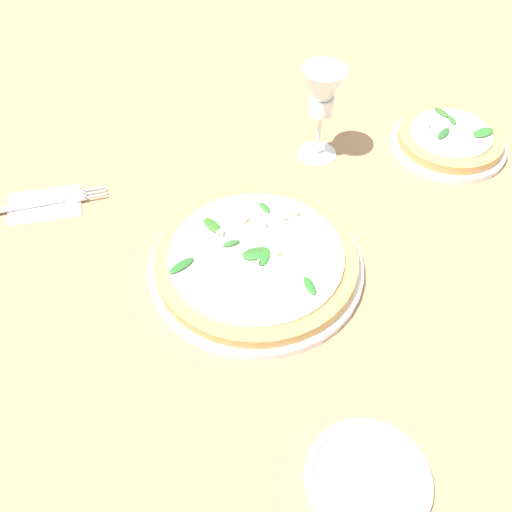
{
  "coord_description": "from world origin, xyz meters",
  "views": [
    {
      "loc": [
        -0.26,
        -0.54,
        0.71
      ],
      "look_at": [
        -0.04,
        0.01,
        0.03
      ],
      "focal_mm": 42.0,
      "sensor_mm": 36.0,
      "label": 1
    }
  ],
  "objects": [
    {
      "name": "pizza_arugula_main",
      "position": [
        -0.04,
        0.01,
        0.02
      ],
      "size": [
        0.33,
        0.33,
        0.05
      ],
      "color": "white",
      "rests_on": "ground_plane"
    },
    {
      "name": "side_plate_white",
      "position": [
        -0.04,
        -0.34,
        0.01
      ],
      "size": [
        0.15,
        0.15,
        0.02
      ],
      "color": "white",
      "rests_on": "ground_plane"
    },
    {
      "name": "napkin",
      "position": [
        -0.32,
        0.28,
        0.0
      ],
      "size": [
        0.13,
        0.1,
        0.01
      ],
      "rotation": [
        0.0,
        0.0,
        -0.18
      ],
      "color": "white",
      "rests_on": "ground_plane"
    },
    {
      "name": "ground_plane",
      "position": [
        0.0,
        0.0,
        0.0
      ],
      "size": [
        6.0,
        6.0,
        0.0
      ],
      "primitive_type": "plane",
      "color": "#9E7A56"
    },
    {
      "name": "wine_glass",
      "position": [
        0.17,
        0.23,
        0.12
      ],
      "size": [
        0.08,
        0.08,
        0.18
      ],
      "color": "white",
      "rests_on": "ground_plane"
    },
    {
      "name": "fork",
      "position": [
        -0.31,
        0.28,
        0.01
      ],
      "size": [
        0.19,
        0.04,
        0.0
      ],
      "rotation": [
        0.0,
        0.0,
        -0.11
      ],
      "color": "silver",
      "rests_on": "ground_plane"
    },
    {
      "name": "pizza_personal_side",
      "position": [
        0.41,
        0.16,
        0.02
      ],
      "size": [
        0.21,
        0.21,
        0.05
      ],
      "color": "white",
      "rests_on": "ground_plane"
    }
  ]
}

